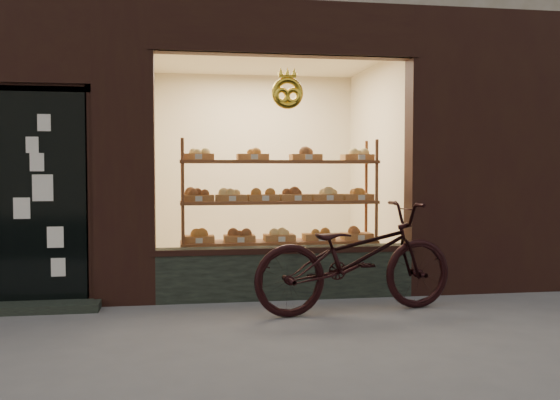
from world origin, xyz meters
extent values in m
plane|color=#5B5A5E|center=(0.00, 0.00, 0.00)|extent=(90.00, 90.00, 0.00)
cube|color=black|center=(0.45, 2.12, 0.28)|extent=(2.70, 0.25, 0.55)
cube|color=black|center=(-2.00, 2.06, 1.10)|extent=(0.90, 0.04, 2.15)
cube|color=black|center=(-2.00, 1.90, 0.04)|extent=(1.15, 0.35, 0.08)
torus|color=yellow|center=(0.45, 2.02, 2.15)|extent=(0.33, 0.07, 0.33)
cube|color=brown|center=(0.45, 2.55, 0.05)|extent=(2.20, 0.45, 0.04)
cube|color=brown|center=(0.45, 2.55, 0.55)|extent=(2.20, 0.45, 0.03)
cube|color=brown|center=(0.45, 2.55, 1.00)|extent=(2.20, 0.45, 0.04)
cube|color=brown|center=(0.45, 2.55, 1.45)|extent=(2.20, 0.45, 0.04)
cylinder|color=brown|center=(-0.62, 2.35, 0.85)|extent=(0.04, 0.04, 1.70)
cylinder|color=brown|center=(1.52, 2.35, 0.85)|extent=(0.04, 0.04, 1.70)
cylinder|color=brown|center=(-0.62, 2.75, 0.85)|extent=(0.04, 0.04, 1.70)
cylinder|color=brown|center=(1.52, 2.75, 0.85)|extent=(0.04, 0.04, 1.70)
cube|color=#9D5D33|center=(-0.45, 2.55, 0.60)|extent=(0.34, 0.24, 0.07)
sphere|color=#9D6E1B|center=(-0.45, 2.55, 0.69)|extent=(0.11, 0.11, 0.11)
cube|color=silver|center=(-0.45, 2.36, 0.60)|extent=(0.07, 0.01, 0.05)
cube|color=#9D5D33|center=(0.00, 2.55, 0.60)|extent=(0.34, 0.24, 0.07)
sphere|color=brown|center=(0.00, 2.55, 0.69)|extent=(0.11, 0.11, 0.11)
cube|color=silver|center=(0.00, 2.36, 0.60)|extent=(0.07, 0.01, 0.05)
cube|color=#9D5D33|center=(0.45, 2.55, 0.60)|extent=(0.34, 0.24, 0.07)
sphere|color=tan|center=(0.45, 2.55, 0.69)|extent=(0.11, 0.11, 0.11)
cube|color=silver|center=(0.45, 2.36, 0.60)|extent=(0.07, 0.01, 0.05)
cube|color=#9D5D33|center=(0.90, 2.55, 0.60)|extent=(0.34, 0.24, 0.07)
sphere|color=#9D6E1B|center=(0.90, 2.55, 0.69)|extent=(0.11, 0.11, 0.11)
cube|color=silver|center=(0.90, 2.36, 0.60)|extent=(0.07, 0.01, 0.05)
cube|color=#9D5D33|center=(1.35, 2.55, 0.60)|extent=(0.34, 0.24, 0.07)
sphere|color=brown|center=(1.35, 2.55, 0.69)|extent=(0.11, 0.11, 0.11)
cube|color=silver|center=(1.35, 2.36, 0.60)|extent=(0.08, 0.01, 0.05)
cube|color=#9D5D33|center=(-0.45, 2.55, 1.05)|extent=(0.34, 0.24, 0.07)
sphere|color=brown|center=(-0.45, 2.55, 1.14)|extent=(0.11, 0.11, 0.11)
cube|color=silver|center=(-0.45, 2.36, 1.05)|extent=(0.07, 0.01, 0.06)
cube|color=#9D5D33|center=(-0.09, 2.55, 1.05)|extent=(0.34, 0.24, 0.07)
sphere|color=tan|center=(-0.09, 2.55, 1.14)|extent=(0.11, 0.11, 0.11)
cube|color=silver|center=(-0.09, 2.36, 1.05)|extent=(0.08, 0.01, 0.06)
cube|color=#9D5D33|center=(0.27, 2.55, 1.05)|extent=(0.34, 0.24, 0.07)
sphere|color=#9D6E1B|center=(0.27, 2.55, 1.14)|extent=(0.11, 0.11, 0.11)
cube|color=silver|center=(0.27, 2.36, 1.05)|extent=(0.07, 0.01, 0.06)
cube|color=#9D5D33|center=(0.63, 2.55, 1.05)|extent=(0.34, 0.24, 0.07)
sphere|color=brown|center=(0.63, 2.55, 1.14)|extent=(0.11, 0.11, 0.11)
cube|color=silver|center=(0.63, 2.36, 1.05)|extent=(0.07, 0.01, 0.06)
cube|color=#9D5D33|center=(0.99, 2.55, 1.05)|extent=(0.34, 0.24, 0.07)
sphere|color=tan|center=(0.99, 2.55, 1.14)|extent=(0.11, 0.11, 0.11)
cube|color=silver|center=(0.99, 2.36, 1.05)|extent=(0.08, 0.01, 0.06)
cube|color=#9D5D33|center=(1.35, 2.55, 1.05)|extent=(0.34, 0.24, 0.07)
sphere|color=#9D6E1B|center=(1.35, 2.55, 1.14)|extent=(0.11, 0.11, 0.11)
cube|color=silver|center=(1.35, 2.36, 1.05)|extent=(0.08, 0.01, 0.06)
cube|color=#9D5D33|center=(-0.45, 2.55, 1.50)|extent=(0.34, 0.24, 0.07)
sphere|color=tan|center=(-0.45, 2.55, 1.59)|extent=(0.11, 0.11, 0.11)
cube|color=silver|center=(-0.45, 2.36, 1.50)|extent=(0.07, 0.01, 0.06)
cube|color=#9D5D33|center=(0.15, 2.55, 1.50)|extent=(0.34, 0.24, 0.07)
sphere|color=#9D6E1B|center=(0.15, 2.55, 1.59)|extent=(0.11, 0.11, 0.11)
cube|color=silver|center=(0.15, 2.36, 1.50)|extent=(0.08, 0.01, 0.06)
cube|color=#9D5D33|center=(0.75, 2.55, 1.50)|extent=(0.34, 0.24, 0.07)
sphere|color=brown|center=(0.75, 2.55, 1.59)|extent=(0.11, 0.11, 0.11)
cube|color=silver|center=(0.75, 2.36, 1.50)|extent=(0.07, 0.01, 0.06)
cube|color=#9D5D33|center=(1.35, 2.55, 1.50)|extent=(0.34, 0.24, 0.07)
sphere|color=tan|center=(1.35, 2.55, 1.59)|extent=(0.11, 0.11, 0.11)
cube|color=silver|center=(1.35, 2.36, 1.50)|extent=(0.08, 0.01, 0.06)
imported|color=black|center=(1.00, 1.38, 0.53)|extent=(2.08, 0.98, 1.05)
camera|label=1|loc=(-0.66, -4.33, 1.35)|focal=40.00mm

